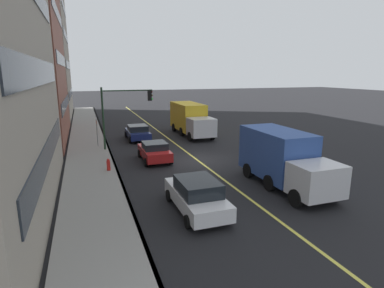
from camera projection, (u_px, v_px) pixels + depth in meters
ground at (197, 160)px, 23.46m from camera, size 200.00×200.00×0.00m
sidewalk_slab at (91, 169)px, 20.97m from camera, size 80.00×3.39×0.15m
curb_edge at (116, 167)px, 21.49m from camera, size 80.00×0.16×0.15m
lane_stripe_center at (197, 160)px, 23.46m from camera, size 80.00×0.16×0.01m
building_glass_right at (20, 19)px, 43.77m from camera, size 17.81×11.62×27.83m
car_red at (155, 151)px, 23.11m from camera, size 3.96×2.01×1.44m
car_navy at (138, 132)px, 30.45m from camera, size 4.21×2.11×1.46m
car_white at (197, 195)px, 14.58m from camera, size 4.63×2.05×1.63m
truck_blue at (283, 158)px, 17.81m from camera, size 6.84×2.57×3.16m
truck_yellow at (190, 119)px, 32.89m from camera, size 8.07×2.58×3.26m
traffic_light_mast at (123, 107)px, 25.92m from camera, size 0.28×4.29×5.31m
street_sign_post at (97, 129)px, 27.10m from camera, size 0.60×0.08×2.82m
fire_hydrant at (109, 166)px, 20.42m from camera, size 0.24×0.24×0.94m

